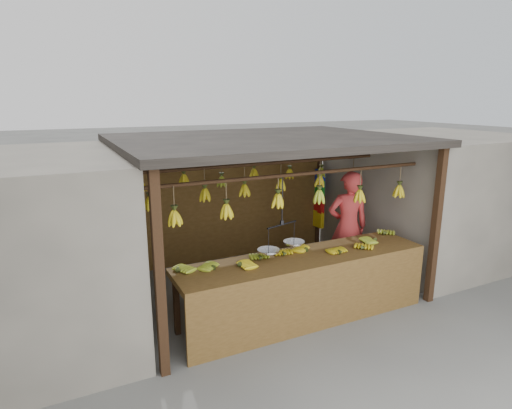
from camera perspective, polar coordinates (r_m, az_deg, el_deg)
ground at (r=7.01m, az=1.10°, el=-10.92°), size 80.00×80.00×0.00m
stall at (r=6.72m, az=-0.11°, el=5.62°), size 4.30×3.30×2.40m
neighbor_right at (r=8.80m, az=22.48°, el=1.14°), size 3.00×3.00×2.30m
counter at (r=5.76m, az=6.96°, el=-9.00°), size 3.57×0.80×0.96m
hanging_bananas at (r=6.49m, az=1.19°, el=2.19°), size 3.63×2.23×0.38m
balance_scale at (r=5.66m, az=3.44°, el=-5.10°), size 0.74×0.41×0.96m
vendor at (r=7.11m, az=12.14°, el=-2.92°), size 0.77×0.62×1.84m
bag_bundles at (r=8.73m, az=8.43°, el=0.94°), size 0.08×0.26×1.19m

